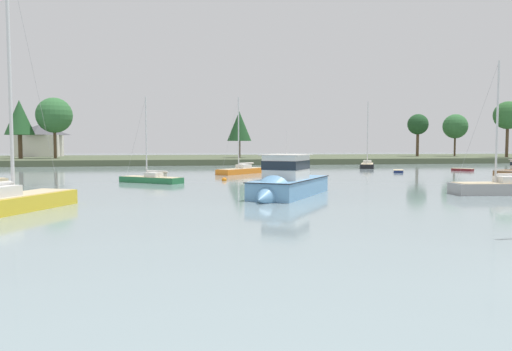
{
  "coord_description": "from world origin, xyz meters",
  "views": [
    {
      "loc": [
        -11.5,
        -10.24,
        3.64
      ],
      "look_at": [
        -3.8,
        33.65,
        0.79
      ],
      "focal_mm": 33.86,
      "sensor_mm": 36.0,
      "label": 1
    }
  ],
  "objects_px": {
    "sailboat_black": "(367,166)",
    "dinghy_cream": "(161,175)",
    "dinghy_maroon": "(462,170)",
    "sailboat_orange": "(242,172)",
    "sailboat_green": "(151,181)",
    "mooring_buoy_orange": "(224,180)",
    "sailboat_grey": "(503,191)",
    "mooring_buoy_red": "(250,168)",
    "sailboat_yellow": "(3,207)",
    "dinghy_navy": "(398,171)",
    "cruiser_skyblue": "(285,188)"
  },
  "relations": [
    {
      "from": "sailboat_black",
      "to": "dinghy_cream",
      "type": "xyz_separation_m",
      "value": [
        -31.89,
        -15.09,
        -0.07
      ]
    },
    {
      "from": "dinghy_maroon",
      "to": "sailboat_orange",
      "type": "xyz_separation_m",
      "value": [
        -31.28,
        -1.16,
        0.1
      ]
    },
    {
      "from": "sailboat_green",
      "to": "mooring_buoy_orange",
      "type": "bearing_deg",
      "value": 10.12
    },
    {
      "from": "sailboat_orange",
      "to": "sailboat_grey",
      "type": "height_order",
      "value": "sailboat_grey"
    },
    {
      "from": "dinghy_maroon",
      "to": "dinghy_cream",
      "type": "xyz_separation_m",
      "value": [
        -41.28,
        -4.02,
        0.03
      ]
    },
    {
      "from": "dinghy_maroon",
      "to": "mooring_buoy_red",
      "type": "bearing_deg",
      "value": 159.37
    },
    {
      "from": "dinghy_maroon",
      "to": "sailboat_grey",
      "type": "distance_m",
      "value": 33.44
    },
    {
      "from": "sailboat_orange",
      "to": "dinghy_maroon",
      "type": "bearing_deg",
      "value": 2.12
    },
    {
      "from": "sailboat_yellow",
      "to": "sailboat_grey",
      "type": "relative_size",
      "value": 1.46
    },
    {
      "from": "sailboat_orange",
      "to": "sailboat_yellow",
      "type": "distance_m",
      "value": 36.98
    },
    {
      "from": "dinghy_cream",
      "to": "sailboat_green",
      "type": "distance_m",
      "value": 9.97
    },
    {
      "from": "mooring_buoy_red",
      "to": "dinghy_navy",
      "type": "bearing_deg",
      "value": -35.14
    },
    {
      "from": "dinghy_cream",
      "to": "cruiser_skyblue",
      "type": "height_order",
      "value": "cruiser_skyblue"
    },
    {
      "from": "sailboat_black",
      "to": "mooring_buoy_orange",
      "type": "relative_size",
      "value": 19.03
    },
    {
      "from": "sailboat_orange",
      "to": "sailboat_grey",
      "type": "bearing_deg",
      "value": -61.45
    },
    {
      "from": "sailboat_black",
      "to": "sailboat_orange",
      "type": "distance_m",
      "value": 25.07
    },
    {
      "from": "dinghy_navy",
      "to": "cruiser_skyblue",
      "type": "bearing_deg",
      "value": -129.1
    },
    {
      "from": "dinghy_maroon",
      "to": "mooring_buoy_orange",
      "type": "relative_size",
      "value": 5.33
    },
    {
      "from": "sailboat_yellow",
      "to": "sailboat_grey",
      "type": "xyz_separation_m",
      "value": [
        32.97,
        4.27,
        -0.08
      ]
    },
    {
      "from": "sailboat_orange",
      "to": "dinghy_navy",
      "type": "bearing_deg",
      "value": -1.95
    },
    {
      "from": "sailboat_green",
      "to": "sailboat_grey",
      "type": "relative_size",
      "value": 0.83
    },
    {
      "from": "mooring_buoy_red",
      "to": "dinghy_maroon",
      "type": "bearing_deg",
      "value": -20.63
    },
    {
      "from": "dinghy_cream",
      "to": "sailboat_green",
      "type": "height_order",
      "value": "sailboat_green"
    },
    {
      "from": "dinghy_cream",
      "to": "dinghy_navy",
      "type": "relative_size",
      "value": 1.13
    },
    {
      "from": "dinghy_maroon",
      "to": "dinghy_navy",
      "type": "relative_size",
      "value": 0.98
    },
    {
      "from": "sailboat_green",
      "to": "dinghy_navy",
      "type": "relative_size",
      "value": 2.79
    },
    {
      "from": "sailboat_green",
      "to": "sailboat_yellow",
      "type": "relative_size",
      "value": 0.57
    },
    {
      "from": "sailboat_yellow",
      "to": "dinghy_cream",
      "type": "bearing_deg",
      "value": 75.65
    },
    {
      "from": "dinghy_maroon",
      "to": "sailboat_green",
      "type": "relative_size",
      "value": 0.35
    },
    {
      "from": "dinghy_cream",
      "to": "sailboat_orange",
      "type": "xyz_separation_m",
      "value": [
        9.99,
        2.86,
        0.06
      ]
    },
    {
      "from": "cruiser_skyblue",
      "to": "sailboat_yellow",
      "type": "bearing_deg",
      "value": -162.97
    },
    {
      "from": "sailboat_orange",
      "to": "mooring_buoy_red",
      "type": "height_order",
      "value": "sailboat_orange"
    },
    {
      "from": "cruiser_skyblue",
      "to": "sailboat_orange",
      "type": "relative_size",
      "value": 1.04
    },
    {
      "from": "sailboat_green",
      "to": "mooring_buoy_orange",
      "type": "relative_size",
      "value": 15.16
    },
    {
      "from": "cruiser_skyblue",
      "to": "dinghy_navy",
      "type": "height_order",
      "value": "cruiser_skyblue"
    },
    {
      "from": "cruiser_skyblue",
      "to": "sailboat_orange",
      "type": "distance_m",
      "value": 27.45
    },
    {
      "from": "sailboat_grey",
      "to": "sailboat_black",
      "type": "bearing_deg",
      "value": 80.86
    },
    {
      "from": "sailboat_black",
      "to": "dinghy_navy",
      "type": "relative_size",
      "value": 3.5
    },
    {
      "from": "dinghy_navy",
      "to": "mooring_buoy_red",
      "type": "xyz_separation_m",
      "value": [
        -17.8,
        12.53,
        -0.04
      ]
    },
    {
      "from": "dinghy_maroon",
      "to": "dinghy_navy",
      "type": "xyz_separation_m",
      "value": [
        -10.51,
        -1.87,
        -0.01
      ]
    },
    {
      "from": "dinghy_navy",
      "to": "sailboat_grey",
      "type": "xyz_separation_m",
      "value": [
        -5.39,
        -27.55,
        0.11
      ]
    },
    {
      "from": "sailboat_grey",
      "to": "mooring_buoy_red",
      "type": "bearing_deg",
      "value": 107.2
    },
    {
      "from": "sailboat_green",
      "to": "sailboat_grey",
      "type": "xyz_separation_m",
      "value": [
        26.04,
        -15.45,
        0.04
      ]
    },
    {
      "from": "dinghy_navy",
      "to": "mooring_buoy_orange",
      "type": "bearing_deg",
      "value": -155.95
    },
    {
      "from": "dinghy_maroon",
      "to": "sailboat_orange",
      "type": "relative_size",
      "value": 0.3
    },
    {
      "from": "sailboat_green",
      "to": "mooring_buoy_orange",
      "type": "height_order",
      "value": "sailboat_green"
    },
    {
      "from": "dinghy_cream",
      "to": "mooring_buoy_red",
      "type": "xyz_separation_m",
      "value": [
        12.97,
        14.68,
        -0.08
      ]
    },
    {
      "from": "cruiser_skyblue",
      "to": "mooring_buoy_orange",
      "type": "bearing_deg",
      "value": 99.03
    },
    {
      "from": "cruiser_skyblue",
      "to": "sailboat_grey",
      "type": "xyz_separation_m",
      "value": [
        16.33,
        -0.83,
        -0.43
      ]
    },
    {
      "from": "mooring_buoy_red",
      "to": "mooring_buoy_orange",
      "type": "bearing_deg",
      "value": -105.44
    }
  ]
}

